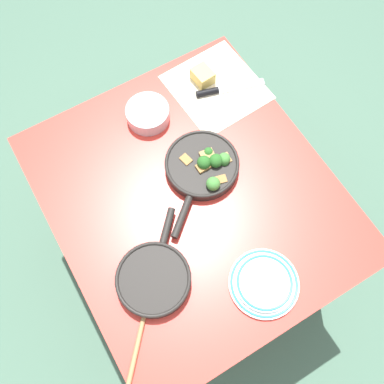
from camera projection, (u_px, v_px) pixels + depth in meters
ground_plane at (192, 251)px, 2.13m from camera, size 14.00×14.00×0.00m
dining_table_red at (192, 204)px, 1.53m from camera, size 1.05×0.92×0.74m
skillet_broccoli at (203, 166)px, 1.45m from camera, size 0.31×0.35×0.08m
skillet_eggs at (154, 279)px, 1.31m from camera, size 0.30×0.29×0.05m
wooden_spoon at (143, 320)px, 1.28m from camera, size 0.29×0.27×0.02m
parchment_sheet at (216, 87)px, 1.61m from camera, size 0.35×0.33×0.00m
grater_knife at (220, 90)px, 1.60m from camera, size 0.10×0.26×0.02m
cheese_block at (203, 76)px, 1.60m from camera, size 0.08×0.07×0.05m
dinner_plate_stack at (264, 283)px, 1.32m from camera, size 0.22×0.22×0.03m
prep_bowl_steel at (148, 114)px, 1.53m from camera, size 0.16×0.16×0.06m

